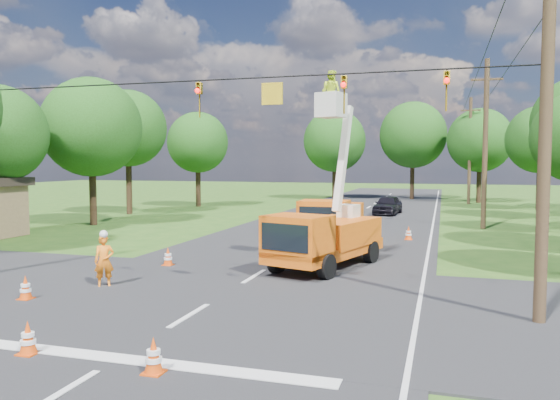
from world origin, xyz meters
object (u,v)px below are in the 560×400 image
(tree_far_a, at_px, (335,141))
(tree_far_c, at_px, (480,140))
(second_truck, at_px, (332,220))
(tree_left_e, at_px, (128,129))
(pole_right_mid, at_px, (485,143))
(distant_car, at_px, (388,205))
(pole_right_near, at_px, (546,115))
(tree_far_b, at_px, (413,135))
(traffic_cone_8, at_px, (168,257))
(traffic_cone_4, at_px, (26,288))
(traffic_cone_2, at_px, (315,257))
(traffic_cone_0, at_px, (28,338))
(tree_left_f, at_px, (198,143))
(bucket_truck, at_px, (324,227))
(pole_right_far, at_px, (470,150))
(tree_left_d, at_px, (91,127))
(traffic_cone_3, at_px, (328,246))
(tree_right_e, at_px, (541,140))
(traffic_cone_7, at_px, (408,233))
(traffic_cone_1, at_px, (154,356))
(ground_worker, at_px, (104,261))

(tree_far_a, bearing_deg, tree_far_c, -3.95)
(second_truck, distance_m, tree_left_e, 21.30)
(pole_right_mid, bearing_deg, tree_left_e, 175.48)
(distant_car, bearing_deg, tree_far_c, 69.36)
(pole_right_near, xyz_separation_m, tree_far_b, (-5.50, 45.00, 1.70))
(traffic_cone_8, distance_m, pole_right_mid, 20.74)
(traffic_cone_4, bearing_deg, pole_right_near, 7.41)
(traffic_cone_2, bearing_deg, tree_left_e, 138.07)
(traffic_cone_0, relative_size, tree_far_b, 0.07)
(tree_left_e, xyz_separation_m, tree_left_f, (2.00, 8.00, -0.81))
(bucket_truck, bearing_deg, pole_right_far, 96.23)
(distant_car, relative_size, pole_right_near, 0.43)
(distant_car, height_order, tree_left_d, tree_left_d)
(tree_left_d, bearing_deg, traffic_cone_2, -29.83)
(distant_car, height_order, traffic_cone_3, distant_car)
(traffic_cone_4, distance_m, tree_left_f, 33.61)
(bucket_truck, bearing_deg, tree_far_a, 117.32)
(traffic_cone_4, distance_m, tree_right_e, 41.80)
(traffic_cone_0, xyz_separation_m, tree_left_d, (-13.06, 20.47, 5.77))
(second_truck, height_order, pole_right_far, pole_right_far)
(traffic_cone_7, xyz_separation_m, pole_right_mid, (3.97, 6.27, 4.75))
(traffic_cone_1, xyz_separation_m, tree_right_e, (12.74, 40.65, 5.45))
(traffic_cone_8, xyz_separation_m, tree_left_f, (-10.95, 25.98, 5.33))
(pole_right_far, xyz_separation_m, tree_right_e, (5.30, -5.00, 0.70))
(pole_right_mid, xyz_separation_m, tree_far_a, (-13.50, 23.00, 1.08))
(tree_left_d, distance_m, tree_far_b, 34.99)
(pole_right_far, height_order, tree_far_c, pole_right_far)
(pole_right_near, bearing_deg, pole_right_mid, 90.00)
(bucket_truck, xyz_separation_m, traffic_cone_0, (-3.91, -10.71, -1.20))
(distant_car, distance_m, tree_far_c, 17.30)
(ground_worker, relative_size, tree_right_e, 0.19)
(tree_far_a, height_order, tree_far_c, tree_far_a)
(traffic_cone_8, bearing_deg, tree_right_e, 60.33)
(bucket_truck, height_order, tree_right_e, tree_right_e)
(second_truck, relative_size, traffic_cone_4, 8.43)
(tree_left_d, xyz_separation_m, tree_far_a, (10.00, 28.00, 0.06))
(traffic_cone_4, relative_size, tree_left_f, 0.08)
(tree_right_e, bearing_deg, tree_left_d, -145.22)
(tree_left_f, bearing_deg, traffic_cone_2, -56.26)
(tree_left_f, bearing_deg, tree_right_e, 9.92)
(bucket_truck, distance_m, traffic_cone_0, 11.47)
(tree_far_a, relative_size, tree_far_b, 0.92)
(traffic_cone_8, bearing_deg, traffic_cone_4, -103.78)
(pole_right_far, xyz_separation_m, tree_left_d, (-23.50, -25.00, 1.02))
(traffic_cone_3, xyz_separation_m, traffic_cone_4, (-6.78, -10.10, 0.00))
(pole_right_mid, bearing_deg, tree_far_a, 120.41)
(ground_worker, height_order, pole_right_near, pole_right_near)
(second_truck, relative_size, ground_worker, 3.58)
(ground_worker, relative_size, pole_right_far, 0.17)
(traffic_cone_0, height_order, tree_far_c, tree_far_c)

